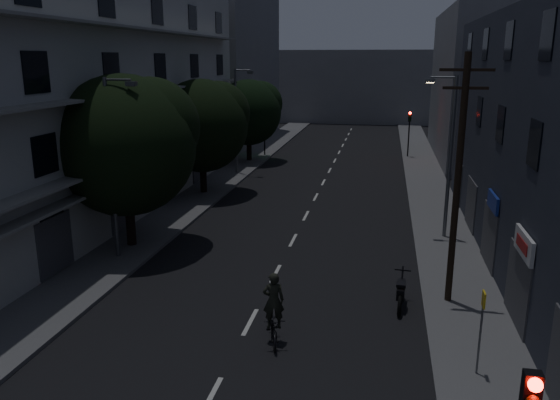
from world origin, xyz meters
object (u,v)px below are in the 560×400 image
(bus_stop_sign, at_px, (482,318))
(cyclist, at_px, (274,319))
(utility_pole, at_px, (458,177))
(motorcycle, at_px, (401,293))

(bus_stop_sign, height_order, cyclist, bus_stop_sign)
(utility_pole, relative_size, motorcycle, 4.22)
(bus_stop_sign, xyz_separation_m, motorcycle, (-2.06, 4.32, -1.35))
(motorcycle, height_order, cyclist, cyclist)
(motorcycle, bearing_deg, bus_stop_sign, -60.32)
(utility_pole, xyz_separation_m, motorcycle, (-1.75, -0.63, -4.33))
(utility_pole, xyz_separation_m, cyclist, (-5.85, -4.01, -4.06))
(motorcycle, xyz_separation_m, cyclist, (-4.10, -3.38, 0.27))
(utility_pole, xyz_separation_m, bus_stop_sign, (0.30, -4.95, -2.98))
(utility_pole, height_order, bus_stop_sign, utility_pole)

